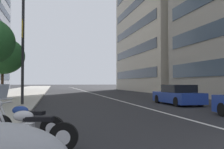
# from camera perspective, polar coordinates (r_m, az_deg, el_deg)

# --- Properties ---
(sidewalk_right_plaza) EXTENTS (160.00, 8.13, 0.15)m
(sidewalk_right_plaza) POSITION_cam_1_polar(r_m,az_deg,el_deg) (34.24, -21.32, -4.09)
(sidewalk_right_plaza) COLOR #A39E93
(sidewalk_right_plaza) RESTS_ON ground
(lane_centre_stripe) EXTENTS (110.00, 0.16, 0.01)m
(lane_centre_stripe) POSITION_cam_1_polar(r_m,az_deg,el_deg) (39.23, -4.61, -4.00)
(lane_centre_stripe) COLOR silver
(lane_centre_stripe) RESTS_ON ground
(motorcycle_under_tarp) EXTENTS (0.76, 2.08, 1.10)m
(motorcycle_under_tarp) POSITION_cam_1_polar(r_m,az_deg,el_deg) (6.23, -17.46, -11.95)
(motorcycle_under_tarp) COLOR black
(motorcycle_under_tarp) RESTS_ON ground
(motorcycle_second_in_row) EXTENTS (0.97, 2.02, 1.49)m
(motorcycle_second_in_row) POSITION_cam_1_polar(r_m,az_deg,el_deg) (7.43, -18.46, -10.07)
(motorcycle_second_in_row) COLOR black
(motorcycle_second_in_row) RESTS_ON ground
(car_following_behind) EXTENTS (4.56, 1.98, 1.38)m
(car_following_behind) POSITION_cam_1_polar(r_m,az_deg,el_deg) (18.86, 14.13, -4.44)
(car_following_behind) COLOR navy
(car_following_behind) RESTS_ON ground
(street_lamp_with_banners) EXTENTS (1.26, 2.08, 7.87)m
(street_lamp_with_banners) POSITION_cam_1_polar(r_m,az_deg,el_deg) (17.98, -17.88, 9.10)
(street_lamp_with_banners) COLOR #232326
(street_lamp_with_banners) RESTS_ON sidewalk_right_plaza
(street_tree_far_plaza) EXTENTS (3.50, 3.50, 5.05)m
(street_tree_far_plaza) POSITION_cam_1_polar(r_m,az_deg,el_deg) (23.16, -22.71, 3.75)
(street_tree_far_plaza) COLOR #473323
(street_tree_far_plaza) RESTS_ON sidewalk_right_plaza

